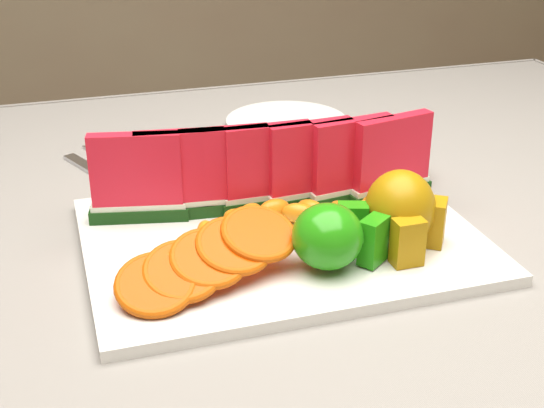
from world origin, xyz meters
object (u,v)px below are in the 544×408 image
at_px(fork, 100,172).
at_px(platter, 281,239).
at_px(side_plate, 287,122).
at_px(apple_cluster, 334,236).
at_px(pear_cluster, 402,211).

bearing_deg(fork, platter, -56.66).
relative_size(platter, side_plate, 1.75).
distance_m(apple_cluster, side_plate, 0.44).
bearing_deg(platter, fork, 123.34).
bearing_deg(apple_cluster, side_plate, 77.57).
bearing_deg(side_plate, apple_cluster, -102.43).
relative_size(side_plate, fork, 1.21).
relative_size(platter, fork, 2.11).
bearing_deg(platter, apple_cluster, -70.43).
relative_size(pear_cluster, side_plate, 0.42).
bearing_deg(apple_cluster, pear_cluster, 13.37).
bearing_deg(apple_cluster, platter, 109.57).
relative_size(platter, pear_cluster, 4.14).
bearing_deg(fork, side_plate, 20.34).
bearing_deg(pear_cluster, side_plate, 88.00).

